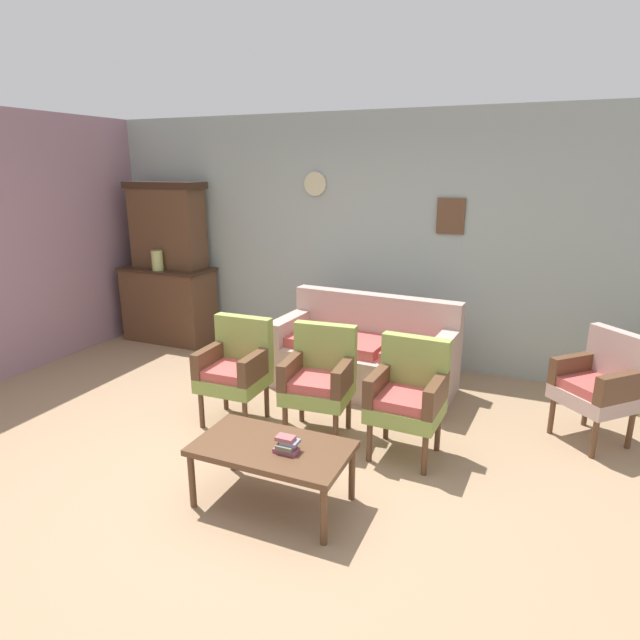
# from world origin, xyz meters

# --- Properties ---
(ground_plane) EXTENTS (7.68, 7.68, 0.00)m
(ground_plane) POSITION_xyz_m (0.00, 0.00, 0.00)
(ground_plane) COLOR #997A5B
(wall_back_with_decor) EXTENTS (6.40, 0.09, 2.70)m
(wall_back_with_decor) POSITION_xyz_m (0.00, 2.63, 1.35)
(wall_back_with_decor) COLOR #939E99
(wall_back_with_decor) RESTS_ON ground
(side_cabinet) EXTENTS (1.16, 0.55, 0.93)m
(side_cabinet) POSITION_xyz_m (-2.47, 2.25, 0.47)
(side_cabinet) COLOR brown
(side_cabinet) RESTS_ON ground
(cabinet_upper_hutch) EXTENTS (0.99, 0.38, 1.03)m
(cabinet_upper_hutch) POSITION_xyz_m (-2.47, 2.33, 1.45)
(cabinet_upper_hutch) COLOR brown
(cabinet_upper_hutch) RESTS_ON side_cabinet
(vase_on_cabinet) EXTENTS (0.14, 0.14, 0.24)m
(vase_on_cabinet) POSITION_xyz_m (-2.46, 2.08, 1.05)
(vase_on_cabinet) COLOR tan
(vase_on_cabinet) RESTS_ON side_cabinet
(floral_couch) EXTENTS (1.80, 0.91, 0.90)m
(floral_couch) POSITION_xyz_m (0.29, 1.76, 0.33)
(floral_couch) COLOR tan
(floral_couch) RESTS_ON ground
(armchair_row_middle) EXTENTS (0.53, 0.50, 0.90)m
(armchair_row_middle) POSITION_xyz_m (-0.50, 0.65, 0.50)
(armchair_row_middle) COLOR #849947
(armchair_row_middle) RESTS_ON ground
(armchair_near_cabinet) EXTENTS (0.56, 0.53, 0.90)m
(armchair_near_cabinet) POSITION_xyz_m (0.25, 0.71, 0.50)
(armchair_near_cabinet) COLOR #849947
(armchair_near_cabinet) RESTS_ON ground
(armchair_near_couch_end) EXTENTS (0.54, 0.51, 0.90)m
(armchair_near_couch_end) POSITION_xyz_m (0.99, 0.67, 0.50)
(armchair_near_couch_end) COLOR #849947
(armchair_near_couch_end) RESTS_ON ground
(wingback_chair_by_fireplace) EXTENTS (0.71, 0.71, 0.90)m
(wingback_chair_by_fireplace) POSITION_xyz_m (2.34, 1.47, 0.50)
(wingback_chair_by_fireplace) COLOR tan
(wingback_chair_by_fireplace) RESTS_ON ground
(coffee_table) EXTENTS (1.00, 0.56, 0.42)m
(coffee_table) POSITION_xyz_m (0.35, -0.30, 0.38)
(coffee_table) COLOR brown
(coffee_table) RESTS_ON ground
(book_stack_on_table) EXTENTS (0.15, 0.11, 0.10)m
(book_stack_on_table) POSITION_xyz_m (0.48, -0.33, 0.47)
(book_stack_on_table) COLOR #904359
(book_stack_on_table) RESTS_ON coffee_table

